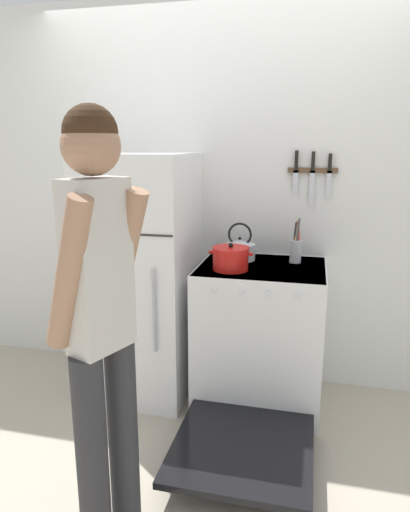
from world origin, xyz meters
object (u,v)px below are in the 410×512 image
tea_kettle (240,249)px  person (101,313)px  stove_range (259,337)px  refrigerator (143,276)px  dutch_oven_pot (231,258)px  utensil_jar (296,249)px

tea_kettle → person: size_ratio=0.14×
person → stove_range: bearing=-0.6°
refrigerator → dutch_oven_pot: (0.60, -0.12, 0.18)m
dutch_oven_pot → utensil_jar: size_ratio=0.93×
stove_range → tea_kettle: (-0.16, 0.17, 0.52)m
tea_kettle → utensil_jar: size_ratio=0.89×
stove_range → utensil_jar: size_ratio=4.86×
stove_range → person: (-0.47, -1.18, 0.56)m
refrigerator → tea_kettle: 0.66m
tea_kettle → person: 1.38m
stove_range → tea_kettle: size_ratio=5.49×
dutch_oven_pot → utensil_jar: utensil_jar is taller
person → tea_kettle: bearing=8.1°
dutch_oven_pot → tea_kettle: size_ratio=1.05×
tea_kettle → person: bearing=-103.2°
refrigerator → utensil_jar: (0.97, 0.15, 0.20)m
dutch_oven_pot → tea_kettle: bearing=87.0°
stove_range → utensil_jar: 0.60m
utensil_jar → stove_range: bearing=-137.8°
dutch_oven_pot → tea_kettle: (0.01, 0.26, 0.00)m
dutch_oven_pot → tea_kettle: tea_kettle is taller
dutch_oven_pot → person: size_ratio=0.15×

